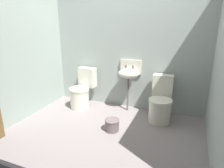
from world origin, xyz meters
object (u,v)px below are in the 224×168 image
at_px(toilet_right, 161,103).
at_px(bucket, 112,125).
at_px(toilet_left, 82,92).
at_px(sink, 129,73).

distance_m(toilet_right, bucket, 0.96).
bearing_deg(bucket, toilet_left, 144.28).
distance_m(toilet_left, toilet_right, 1.59).
bearing_deg(toilet_left, bucket, 150.02).
distance_m(sink, bucket, 1.08).
bearing_deg(toilet_left, sink, -162.85).
bearing_deg(toilet_left, toilet_right, -174.27).
xyz_separation_m(toilet_left, bucket, (0.93, -0.67, -0.22)).
relative_size(toilet_right, bucket, 3.24).
distance_m(toilet_left, sink, 1.04).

